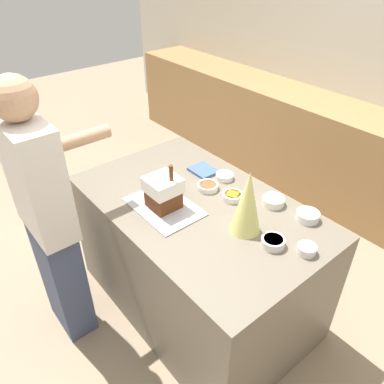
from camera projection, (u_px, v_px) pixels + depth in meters
ground_plane at (196, 300)px, 2.79m from camera, size 12.00×12.00×0.00m
back_cabinet_block at (352, 163)px, 3.52m from camera, size 6.00×0.60×0.96m
kitchen_island at (197, 257)px, 2.54m from camera, size 1.60×0.98×0.89m
baking_tray at (164, 207)px, 2.26m from camera, size 0.46×0.32×0.01m
gingerbread_house at (163, 192)px, 2.19m from camera, size 0.19×0.19×0.29m
decorative_tree at (247, 202)px, 1.98m from camera, size 0.17×0.17×0.38m
candy_bowl_beside_tree at (208, 186)px, 2.41m from camera, size 0.14×0.14×0.04m
candy_bowl_front_corner at (308, 216)px, 2.15m from camera, size 0.13×0.13×0.05m
candy_bowl_near_tray_right at (225, 176)px, 2.51m from camera, size 0.12×0.12×0.04m
candy_bowl_behind_tray at (232, 196)px, 2.32m from camera, size 0.13×0.13×0.04m
candy_bowl_far_right at (273, 201)px, 2.27m from camera, size 0.13×0.13×0.05m
candy_bowl_near_tray_left at (273, 242)px, 1.96m from camera, size 0.13×0.13×0.05m
candy_bowl_far_left at (307, 249)px, 1.92m from camera, size 0.10×0.10×0.05m
cookbook at (203, 170)px, 2.59m from camera, size 0.18×0.15×0.02m
person at (48, 219)px, 2.15m from camera, size 0.46×0.57×1.73m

